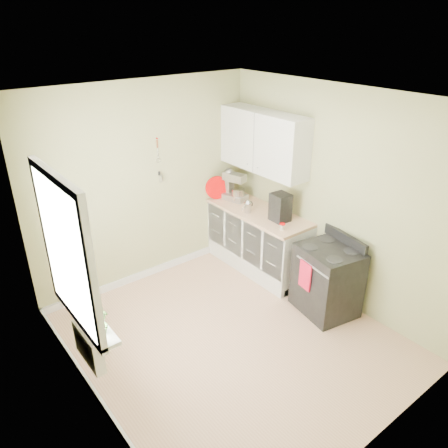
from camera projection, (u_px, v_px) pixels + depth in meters
floor at (231, 339)px, 5.04m from camera, size 3.20×3.60×0.02m
ceiling at (234, 98)px, 3.86m from camera, size 3.20×3.60×0.02m
wall_back at (146, 185)px, 5.73m from camera, size 3.20×0.02×2.70m
wall_left at (80, 290)px, 3.55m from camera, size 0.02×3.60×2.70m
wall_right at (334, 198)px, 5.35m from camera, size 0.02×3.60×2.70m
base_cabinets at (258, 241)px, 6.28m from camera, size 0.60×1.60×0.87m
countertop at (259, 212)px, 6.08m from camera, size 0.64×1.60×0.04m
upper_cabinets at (263, 142)px, 5.81m from camera, size 0.35×1.40×0.80m
window at (66, 253)px, 3.69m from camera, size 0.06×1.14×1.44m
window_sill at (85, 314)px, 4.03m from camera, size 0.18×1.14×0.04m
radiator at (89, 346)px, 4.12m from camera, size 0.12×0.50×0.35m
wall_utensils at (159, 167)px, 5.73m from camera, size 0.02×0.14×0.58m
stove at (327, 280)px, 5.35m from camera, size 0.74×0.80×0.98m
stand_mixer at (234, 187)px, 6.37m from camera, size 0.30×0.40×0.45m
kettle at (248, 206)px, 5.99m from camera, size 0.18×0.10×0.18m
coffee_maker at (280, 208)px, 5.72m from camera, size 0.23×0.25×0.38m
red_tray at (217, 188)px, 6.41m from camera, size 0.34×0.20×0.34m
jar at (282, 226)px, 5.53m from camera, size 0.07×0.07×0.08m
plant_a at (101, 320)px, 3.69m from camera, size 0.18×0.19×0.30m
plant_b at (85, 300)px, 3.92m from camera, size 0.23×0.23×0.32m
plant_c at (68, 281)px, 4.24m from camera, size 0.17×0.17×0.27m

